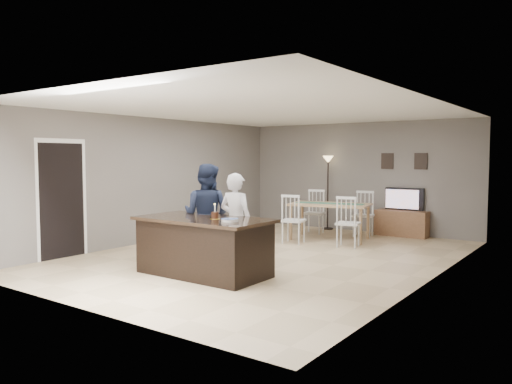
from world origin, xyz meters
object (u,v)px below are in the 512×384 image
Objects in this scene: dining_table at (330,210)px; tv_console at (402,223)px; birthday_cake at (215,215)px; man at (206,215)px; floor_lamp at (328,172)px; plate_stack at (230,220)px; woman at (236,222)px; television at (403,199)px; kitchen_island at (204,246)px.

tv_console is at bearing 38.68° from dining_table.
man is at bearing 140.06° from birthday_cake.
floor_lamp is (-0.31, 5.04, 0.59)m from man.
floor_lamp is at bearing -101.36° from man.
man is (-1.63, -5.02, 0.57)m from tv_console.
man is 6.60× the size of plate_stack.
dining_table is (0.48, 3.62, -0.20)m from man.
dining_table is 1.81m from floor_lamp.
woman is 0.77m from plate_stack.
woman is at bearing 91.97° from birthday_cake.
plate_stack is at bearing 132.68° from man.
birthday_cake is at bearing 80.18° from television.
birthday_cake reaches higher than dining_table.
man is at bearing -5.47° from woman.
woman is at bearing 121.14° from plate_stack.
dining_table is (-1.15, -1.40, 0.37)m from tv_console.
plate_stack reaches higher than tv_console.
man is at bearing -86.47° from floor_lamp.
television is (0.00, 0.07, 0.56)m from tv_console.
floor_lamp is (-0.79, 1.42, 0.79)m from dining_table.
man is 0.86m from birthday_cake.
floor_lamp reaches higher than television.
man is at bearing 72.27° from television.
plate_stack is at bearing -76.77° from floor_lamp.
television is 5.34m from man.
man is (-0.63, 0.00, 0.07)m from woman.
woman is at bearing 69.48° from kitchen_island.
man is at bearing 127.85° from kitchen_island.
woman is at bearing 78.95° from television.
birthday_cake is at bearing 1.01° from kitchen_island.
plate_stack is at bearing -9.75° from kitchen_island.
television is 3.48× the size of plate_stack.
tv_console is 5.69m from birthday_cake.
woman reaches higher than plate_stack.
tv_console is 5.31m from man.
floor_lamp is at bearing 97.52° from kitchen_island.
kitchen_island is 2.35× the size of television.
man is (-0.43, 0.55, 0.41)m from kitchen_island.
woman reaches higher than dining_table.
television reaches higher than kitchen_island.
floor_lamp is (-1.94, 0.02, 1.16)m from tv_console.
woman is at bearing -79.39° from floor_lamp.
floor_lamp is (-1.94, -0.05, 0.59)m from television.
kitchen_island is at bearing -102.71° from dining_table.
man is at bearing -107.96° from tv_console.
dining_table is at bearing 89.31° from kitchen_island.
woman is at bearing 165.11° from man.
kitchen_island is at bearing 64.01° from woman.
tv_console is at bearing 90.00° from television.
birthday_cake reaches higher than television.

